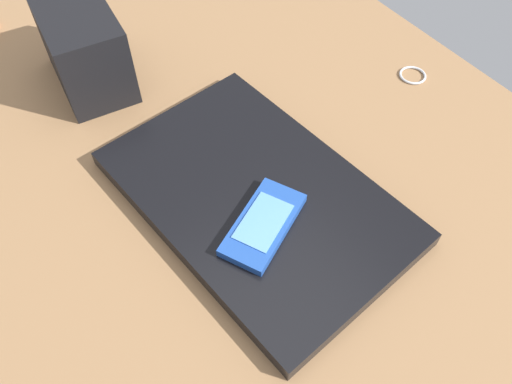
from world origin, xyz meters
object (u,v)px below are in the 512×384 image
(cell_phone_on_laptop, at_px, (263,224))
(desk_organizer, at_px, (85,49))
(laptop_closed, at_px, (256,197))
(key_ring, at_px, (413,75))

(cell_phone_on_laptop, relative_size, desk_organizer, 0.82)
(laptop_closed, bearing_deg, desk_organizer, -173.90)
(desk_organizer, bearing_deg, laptop_closed, 19.22)
(key_ring, distance_m, desk_organizer, 0.47)
(laptop_closed, xyz_separation_m, cell_phone_on_laptop, (0.04, -0.02, 0.02))
(laptop_closed, height_order, cell_phone_on_laptop, cell_phone_on_laptop)
(cell_phone_on_laptop, distance_m, key_ring, 0.35)
(cell_phone_on_laptop, height_order, desk_organizer, desk_organizer)
(key_ring, bearing_deg, cell_phone_on_laptop, -73.53)
(laptop_closed, xyz_separation_m, key_ring, (-0.06, 0.32, -0.01))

